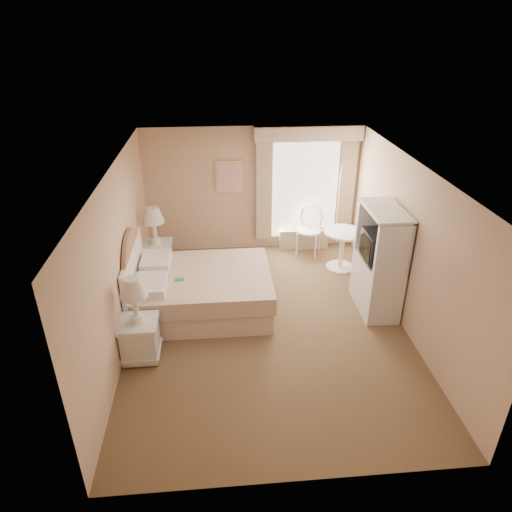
{
  "coord_description": "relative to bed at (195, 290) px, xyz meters",
  "views": [
    {
      "loc": [
        -0.69,
        -5.81,
        4.25
      ],
      "look_at": [
        -0.14,
        0.3,
        1.06
      ],
      "focal_mm": 32.0,
      "sensor_mm": 36.0,
      "label": 1
    }
  ],
  "objects": [
    {
      "name": "room",
      "position": [
        1.12,
        -0.53,
        0.88
      ],
      "size": [
        4.21,
        5.51,
        2.51
      ],
      "color": "brown",
      "rests_on": "ground"
    },
    {
      "name": "window",
      "position": [
        2.17,
        2.12,
        0.97
      ],
      "size": [
        2.05,
        0.22,
        2.51
      ],
      "color": "white",
      "rests_on": "room"
    },
    {
      "name": "framed_art",
      "position": [
        0.67,
        2.18,
        1.18
      ],
      "size": [
        0.52,
        0.04,
        0.62
      ],
      "color": "#D6B184",
      "rests_on": "room"
    },
    {
      "name": "bed",
      "position": [
        0.0,
        0.0,
        0.0
      ],
      "size": [
        2.21,
        1.74,
        1.54
      ],
      "color": "tan",
      "rests_on": "room"
    },
    {
      "name": "nightstand_near",
      "position": [
        -0.72,
        -1.15,
        0.11
      ],
      "size": [
        0.52,
        0.52,
        1.26
      ],
      "color": "white",
      "rests_on": "room"
    },
    {
      "name": "nightstand_far",
      "position": [
        -0.72,
        1.24,
        0.13
      ],
      "size": [
        0.54,
        0.54,
        1.31
      ],
      "color": "white",
      "rests_on": "room"
    },
    {
      "name": "round_table",
      "position": [
        2.72,
        1.17,
        0.14
      ],
      "size": [
        0.72,
        0.72,
        0.77
      ],
      "color": "white",
      "rests_on": "room"
    },
    {
      "name": "cafe_chair",
      "position": [
        2.23,
        1.86,
        0.22
      ],
      "size": [
        0.64,
        0.64,
        1.01
      ],
      "rotation": [
        0.0,
        0.0,
        -0.41
      ],
      "color": "white",
      "rests_on": "room"
    },
    {
      "name": "armoire",
      "position": [
        2.93,
        -0.21,
        0.35
      ],
      "size": [
        0.52,
        1.05,
        1.75
      ],
      "color": "white",
      "rests_on": "room"
    }
  ]
}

